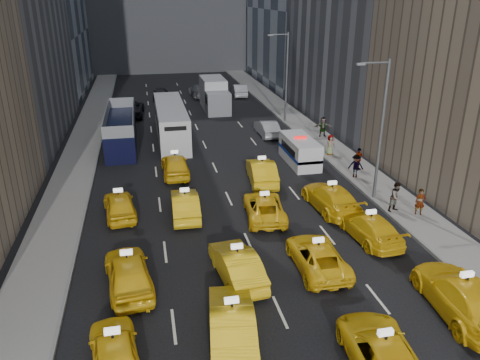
# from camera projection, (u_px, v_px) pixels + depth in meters

# --- Properties ---
(ground) EXTENTS (160.00, 160.00, 0.00)m
(ground) POSITION_uv_depth(u_px,v_px,m) (294.00, 344.00, 18.06)
(ground) COLOR black
(ground) RESTS_ON ground
(sidewalk_west) EXTENTS (3.00, 90.00, 0.15)m
(sidewalk_west) POSITION_uv_depth(u_px,v_px,m) (80.00, 155.00, 38.75)
(sidewalk_west) COLOR gray
(sidewalk_west) RESTS_ON ground
(sidewalk_east) EXTENTS (3.00, 90.00, 0.15)m
(sidewalk_east) POSITION_uv_depth(u_px,v_px,m) (320.00, 140.00, 42.72)
(sidewalk_east) COLOR gray
(sidewalk_east) RESTS_ON ground
(curb_west) EXTENTS (0.15, 90.00, 0.18)m
(curb_west) POSITION_uv_depth(u_px,v_px,m) (98.00, 154.00, 39.02)
(curb_west) COLOR slate
(curb_west) RESTS_ON ground
(curb_east) EXTENTS (0.15, 90.00, 0.18)m
(curb_east) POSITION_uv_depth(u_px,v_px,m) (305.00, 141.00, 42.44)
(curb_east) COLOR slate
(curb_east) RESTS_ON ground
(streetlight_near) EXTENTS (2.15, 0.22, 9.00)m
(streetlight_near) POSITION_uv_depth(u_px,v_px,m) (380.00, 127.00, 28.85)
(streetlight_near) COLOR #595B60
(streetlight_near) RESTS_ON ground
(streetlight_far) EXTENTS (2.15, 0.22, 9.00)m
(streetlight_far) POSITION_uv_depth(u_px,v_px,m) (286.00, 75.00, 47.01)
(streetlight_far) COLOR #595B60
(streetlight_far) RESTS_ON ground
(taxi_4) EXTENTS (2.22, 4.41, 1.44)m
(taxi_4) POSITION_uv_depth(u_px,v_px,m) (115.00, 352.00, 16.64)
(taxi_4) COLOR yellow
(taxi_4) RESTS_ON ground
(taxi_5) EXTENTS (2.29, 5.03, 1.60)m
(taxi_5) POSITION_uv_depth(u_px,v_px,m) (232.00, 322.00, 18.03)
(taxi_5) COLOR yellow
(taxi_5) RESTS_ON ground
(taxi_6) EXTENTS (2.72, 5.14, 1.38)m
(taxi_6) POSITION_uv_depth(u_px,v_px,m) (382.00, 353.00, 16.65)
(taxi_6) COLOR yellow
(taxi_6) RESTS_ON ground
(taxi_7) EXTENTS (2.88, 5.98, 1.68)m
(taxi_7) POSITION_uv_depth(u_px,v_px,m) (462.00, 296.00, 19.53)
(taxi_7) COLOR yellow
(taxi_7) RESTS_ON ground
(taxi_8) EXTENTS (2.55, 5.03, 1.64)m
(taxi_8) POSITION_uv_depth(u_px,v_px,m) (128.00, 272.00, 21.21)
(taxi_8) COLOR yellow
(taxi_8) RESTS_ON ground
(taxi_9) EXTENTS (2.14, 4.82, 1.54)m
(taxi_9) POSITION_uv_depth(u_px,v_px,m) (237.00, 265.00, 21.89)
(taxi_9) COLOR yellow
(taxi_9) RESTS_ON ground
(taxi_10) EXTENTS (2.32, 4.85, 1.34)m
(taxi_10) POSITION_uv_depth(u_px,v_px,m) (317.00, 256.00, 22.80)
(taxi_10) COLOR yellow
(taxi_10) RESTS_ON ground
(taxi_11) EXTENTS (2.34, 5.00, 1.41)m
(taxi_11) POSITION_uv_depth(u_px,v_px,m) (369.00, 227.00, 25.52)
(taxi_11) COLOR yellow
(taxi_11) RESTS_ON ground
(taxi_12) EXTENTS (2.27, 4.51, 1.47)m
(taxi_12) POSITION_uv_depth(u_px,v_px,m) (120.00, 205.00, 28.11)
(taxi_12) COLOR yellow
(taxi_12) RESTS_ON ground
(taxi_13) EXTENTS (1.71, 4.58, 1.49)m
(taxi_13) POSITION_uv_depth(u_px,v_px,m) (185.00, 205.00, 28.13)
(taxi_13) COLOR yellow
(taxi_13) RESTS_ON ground
(taxi_14) EXTENTS (2.78, 5.06, 1.34)m
(taxi_14) POSITION_uv_depth(u_px,v_px,m) (264.00, 207.00, 28.00)
(taxi_14) COLOR yellow
(taxi_14) RESTS_ON ground
(taxi_15) EXTENTS (2.52, 5.54, 1.57)m
(taxi_15) POSITION_uv_depth(u_px,v_px,m) (331.00, 198.00, 28.96)
(taxi_15) COLOR yellow
(taxi_15) RESTS_ON ground
(taxi_16) EXTENTS (1.95, 4.73, 1.60)m
(taxi_16) POSITION_uv_depth(u_px,v_px,m) (175.00, 165.00, 34.40)
(taxi_16) COLOR yellow
(taxi_16) RESTS_ON ground
(taxi_17) EXTENTS (2.23, 5.13, 1.64)m
(taxi_17) POSITION_uv_depth(u_px,v_px,m) (262.00, 172.00, 33.10)
(taxi_17) COLOR yellow
(taxi_17) RESTS_ON ground
(nypd_van) EXTENTS (2.13, 5.16, 2.19)m
(nypd_van) POSITION_uv_depth(u_px,v_px,m) (300.00, 151.00, 36.83)
(nypd_van) COLOR silver
(nypd_van) RESTS_ON ground
(double_decker) EXTENTS (2.70, 10.71, 3.10)m
(double_decker) POSITION_uv_depth(u_px,v_px,m) (121.00, 128.00, 40.99)
(double_decker) COLOR black
(double_decker) RESTS_ON ground
(city_bus) EXTENTS (3.03, 12.15, 3.11)m
(city_bus) POSITION_uv_depth(u_px,v_px,m) (171.00, 122.00, 42.92)
(city_bus) COLOR silver
(city_bus) RESTS_ON ground
(box_truck) EXTENTS (3.48, 7.81, 3.45)m
(box_truck) POSITION_uv_depth(u_px,v_px,m) (214.00, 95.00, 53.56)
(box_truck) COLOR silver
(box_truck) RESTS_ON ground
(misc_car_0) EXTENTS (1.59, 4.48, 1.47)m
(misc_car_0) POSITION_uv_depth(u_px,v_px,m) (267.00, 128.00, 44.01)
(misc_car_0) COLOR #9B9EA2
(misc_car_0) RESTS_ON ground
(misc_car_1) EXTENTS (3.06, 6.07, 1.65)m
(misc_car_1) POSITION_uv_depth(u_px,v_px,m) (130.00, 108.00, 51.04)
(misc_car_1) COLOR black
(misc_car_1) RESTS_ON ground
(misc_car_2) EXTENTS (2.73, 5.85, 1.65)m
(misc_car_2) POSITION_uv_depth(u_px,v_px,m) (200.00, 91.00, 60.28)
(misc_car_2) COLOR slate
(misc_car_2) RESTS_ON ground
(misc_car_3) EXTENTS (2.25, 4.75, 1.57)m
(misc_car_3) POSITION_uv_depth(u_px,v_px,m) (161.00, 93.00, 58.82)
(misc_car_3) COLOR black
(misc_car_3) RESTS_ON ground
(misc_car_4) EXTENTS (2.07, 4.90, 1.57)m
(misc_car_4) POSITION_uv_depth(u_px,v_px,m) (239.00, 90.00, 60.71)
(misc_car_4) COLOR #A4A7AC
(misc_car_4) RESTS_ON ground
(pedestrian_0) EXTENTS (0.69, 0.56, 1.63)m
(pedestrian_0) POSITION_uv_depth(u_px,v_px,m) (420.00, 202.00, 27.97)
(pedestrian_0) COLOR gray
(pedestrian_0) RESTS_ON sidewalk_east
(pedestrian_1) EXTENTS (1.01, 0.75, 1.86)m
(pedestrian_1) POSITION_uv_depth(u_px,v_px,m) (396.00, 197.00, 28.36)
(pedestrian_1) COLOR gray
(pedestrian_1) RESTS_ON sidewalk_east
(pedestrian_2) EXTENTS (1.20, 0.86, 1.71)m
(pedestrian_2) POSITION_uv_depth(u_px,v_px,m) (356.00, 166.00, 33.64)
(pedestrian_2) COLOR gray
(pedestrian_2) RESTS_ON sidewalk_east
(pedestrian_3) EXTENTS (1.10, 0.80, 1.70)m
(pedestrian_3) POSITION_uv_depth(u_px,v_px,m) (358.00, 159.00, 35.03)
(pedestrian_3) COLOR gray
(pedestrian_3) RESTS_ON sidewalk_east
(pedestrian_4) EXTENTS (0.88, 0.57, 1.66)m
(pedestrian_4) POSITION_uv_depth(u_px,v_px,m) (330.00, 145.00, 38.38)
(pedestrian_4) COLOR gray
(pedestrian_4) RESTS_ON sidewalk_east
(pedestrian_5) EXTENTS (1.75, 0.74, 1.82)m
(pedestrian_5) POSITION_uv_depth(u_px,v_px,m) (323.00, 127.00, 43.21)
(pedestrian_5) COLOR gray
(pedestrian_5) RESTS_ON sidewalk_east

